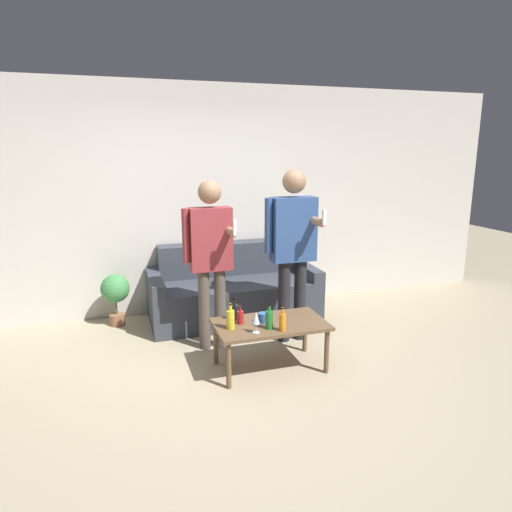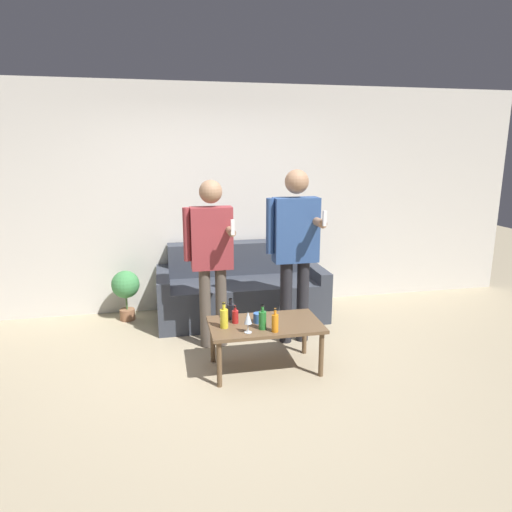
% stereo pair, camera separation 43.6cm
% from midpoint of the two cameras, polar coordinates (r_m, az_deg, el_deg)
% --- Properties ---
extents(ground_plane, '(16.00, 16.00, 0.00)m').
position_cam_midpoint_polar(ground_plane, '(4.06, 1.51, -15.42)').
color(ground_plane, tan).
extents(wall_back, '(8.00, 0.06, 2.70)m').
position_cam_midpoint_polar(wall_back, '(5.57, -3.22, 7.05)').
color(wall_back, silver).
rests_on(wall_back, ground_plane).
extents(couch, '(1.93, 0.88, 0.85)m').
position_cam_midpoint_polar(couch, '(5.41, 0.35, -4.43)').
color(couch, '#383D47').
rests_on(couch, ground_plane).
extents(coffee_table, '(0.99, 0.57, 0.44)m').
position_cam_midpoint_polar(coffee_table, '(4.11, 4.24, -9.07)').
color(coffee_table, brown).
rests_on(coffee_table, ground_plane).
extents(bottle_orange, '(0.07, 0.07, 0.23)m').
position_cam_midpoint_polar(bottle_orange, '(3.96, -0.85, -7.79)').
color(bottle_orange, yellow).
rests_on(bottle_orange, coffee_table).
extents(bottle_green, '(0.08, 0.08, 0.19)m').
position_cam_midpoint_polar(bottle_green, '(4.17, -0.19, -6.90)').
color(bottle_green, black).
rests_on(bottle_green, coffee_table).
extents(bottle_dark, '(0.07, 0.07, 0.22)m').
position_cam_midpoint_polar(bottle_dark, '(3.94, 4.02, -7.98)').
color(bottle_dark, '#23752D').
rests_on(bottle_dark, coffee_table).
extents(bottle_yellow, '(0.06, 0.06, 0.21)m').
position_cam_midpoint_polar(bottle_yellow, '(3.89, 5.64, -8.33)').
color(bottle_yellow, orange).
rests_on(bottle_yellow, coffee_table).
extents(bottle_red, '(0.06, 0.06, 0.16)m').
position_cam_midpoint_polar(bottle_red, '(4.07, 0.47, -7.58)').
color(bottle_red, '#B21E1E').
rests_on(bottle_red, coffee_table).
extents(wine_glass_near, '(0.07, 0.07, 0.19)m').
position_cam_midpoint_polar(wine_glass_near, '(3.84, 2.26, -7.84)').
color(wine_glass_near, silver).
rests_on(wine_glass_near, coffee_table).
extents(cup_on_table, '(0.09, 0.09, 0.09)m').
position_cam_midpoint_polar(cup_on_table, '(4.09, 3.36, -7.79)').
color(cup_on_table, '#3366B2').
rests_on(cup_on_table, coffee_table).
extents(person_standing_left, '(0.47, 0.42, 1.67)m').
position_cam_midpoint_polar(person_standing_left, '(4.41, -2.79, 0.71)').
color(person_standing_left, brown).
rests_on(person_standing_left, ground_plane).
extents(person_standing_right, '(0.52, 0.45, 1.76)m').
position_cam_midpoint_polar(person_standing_right, '(4.55, 7.65, 1.58)').
color(person_standing_right, '#232328').
rests_on(person_standing_right, ground_plane).
extents(potted_plant, '(0.32, 0.32, 0.59)m').
position_cam_midpoint_polar(potted_plant, '(5.41, -13.79, -3.90)').
color(potted_plant, '#936042').
rests_on(potted_plant, ground_plane).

